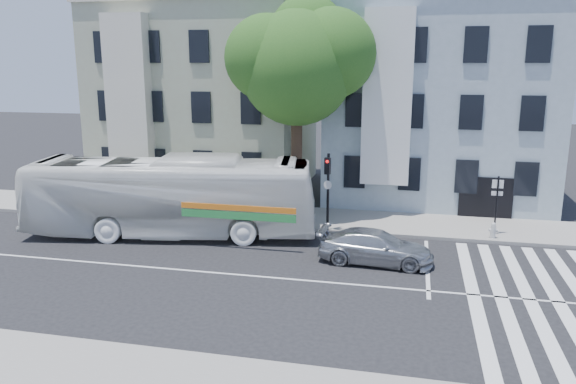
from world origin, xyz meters
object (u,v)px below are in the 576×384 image
(traffic_signal, at_px, (328,183))
(fire_hydrant, at_px, (493,230))
(sedan, at_px, (376,247))
(bus, at_px, (171,196))

(traffic_signal, bearing_deg, fire_hydrant, 19.93)
(sedan, height_order, traffic_signal, traffic_signal)
(sedan, height_order, fire_hydrant, sedan)
(bus, height_order, sedan, bus)
(bus, xyz_separation_m, fire_hydrant, (14.29, 2.25, -1.31))
(sedan, bearing_deg, traffic_signal, 38.86)
(bus, relative_size, sedan, 2.91)
(traffic_signal, bearing_deg, bus, -149.08)
(bus, distance_m, traffic_signal, 7.17)
(sedan, bearing_deg, fire_hydrant, -47.77)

